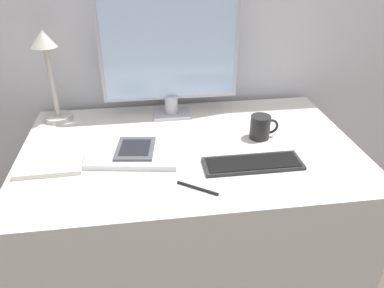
% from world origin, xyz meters
% --- Properties ---
extents(desk, '(1.21, 0.77, 0.75)m').
position_xyz_m(desk, '(0.00, 0.14, 0.38)').
color(desk, silver).
rests_on(desk, ground_plane).
extents(monitor, '(0.55, 0.11, 0.50)m').
position_xyz_m(monitor, '(-0.04, 0.41, 1.02)').
color(monitor, '#B7B7BC').
rests_on(monitor, desk).
extents(keyboard, '(0.33, 0.11, 0.01)m').
position_xyz_m(keyboard, '(0.19, -0.02, 0.76)').
color(keyboard, '#282828').
rests_on(keyboard, desk).
extents(laptop, '(0.34, 0.27, 0.02)m').
position_xyz_m(laptop, '(-0.20, 0.11, 0.76)').
color(laptop, silver).
rests_on(laptop, desk).
extents(ereader, '(0.15, 0.17, 0.01)m').
position_xyz_m(ereader, '(-0.20, 0.10, 0.78)').
color(ereader, '#4C4C51').
rests_on(ereader, laptop).
extents(desk_lamp, '(0.11, 0.11, 0.37)m').
position_xyz_m(desk_lamp, '(-0.51, 0.43, 0.99)').
color(desk_lamp, '#BCB7AD').
rests_on(desk_lamp, desk).
extents(notebook, '(0.22, 0.22, 0.02)m').
position_xyz_m(notebook, '(-0.48, 0.10, 0.76)').
color(notebook, silver).
rests_on(notebook, desk).
extents(coffee_mug, '(0.11, 0.08, 0.09)m').
position_xyz_m(coffee_mug, '(0.27, 0.16, 0.80)').
color(coffee_mug, black).
rests_on(coffee_mug, desk).
extents(pen, '(0.12, 0.09, 0.01)m').
position_xyz_m(pen, '(-0.01, -0.13, 0.76)').
color(pen, black).
rests_on(pen, desk).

